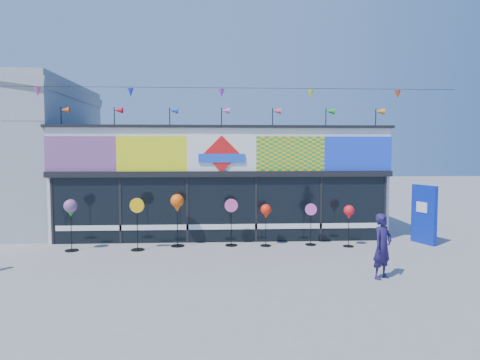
{
  "coord_description": "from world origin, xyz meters",
  "views": [
    {
      "loc": [
        -0.15,
        -11.42,
        3.23
      ],
      "look_at": [
        0.56,
        2.0,
        2.29
      ],
      "focal_mm": 32.0,
      "sensor_mm": 36.0,
      "label": 1
    }
  ],
  "objects": [
    {
      "name": "ground",
      "position": [
        0.0,
        0.0,
        0.0
      ],
      "size": [
        80.0,
        80.0,
        0.0
      ],
      "primitive_type": "plane",
      "color": "gray",
      "rests_on": "ground"
    },
    {
      "name": "kite_shop",
      "position": [
        0.0,
        5.94,
        2.05
      ],
      "size": [
        16.0,
        5.7,
        5.31
      ],
      "color": "white",
      "rests_on": "ground"
    },
    {
      "name": "blue_sign",
      "position": [
        6.96,
        2.83,
        1.02
      ],
      "size": [
        0.49,
        1.0,
        2.03
      ],
      "rotation": [
        0.0,
        0.0,
        0.35
      ],
      "color": "#0B26B3",
      "rests_on": "ground"
    },
    {
      "name": "spinner_0",
      "position": [
        -4.83,
        2.35,
        1.33
      ],
      "size": [
        0.42,
        0.42,
        1.67
      ],
      "color": "black",
      "rests_on": "ground"
    },
    {
      "name": "spinner_1",
      "position": [
        -2.73,
        2.34,
        0.9
      ],
      "size": [
        0.47,
        0.43,
        1.69
      ],
      "color": "black",
      "rests_on": "ground"
    },
    {
      "name": "spinner_2",
      "position": [
        -1.49,
        2.84,
        1.41
      ],
      "size": [
        0.45,
        0.45,
        1.76
      ],
      "color": "black",
      "rests_on": "ground"
    },
    {
      "name": "spinner_3",
      "position": [
        0.31,
        2.84,
        0.84
      ],
      "size": [
        0.45,
        0.41,
        1.59
      ],
      "color": "black",
      "rests_on": "ground"
    },
    {
      "name": "spinner_4",
      "position": [
        1.47,
        2.73,
        1.14
      ],
      "size": [
        0.36,
        0.36,
        1.42
      ],
      "color": "black",
      "rests_on": "ground"
    },
    {
      "name": "spinner_5",
      "position": [
        3.01,
        2.8,
        0.75
      ],
      "size": [
        0.39,
        0.36,
        1.42
      ],
      "color": "black",
      "rests_on": "ground"
    },
    {
      "name": "spinner_6",
      "position": [
        4.23,
        2.49,
        1.12
      ],
      "size": [
        0.35,
        0.35,
        1.4
      ],
      "color": "black",
      "rests_on": "ground"
    },
    {
      "name": "adult_man",
      "position": [
        3.98,
        -1.05,
        0.82
      ],
      "size": [
        0.72,
        0.66,
        1.64
      ],
      "primitive_type": "imported",
      "rotation": [
        0.0,
        0.0,
        0.59
      ],
      "color": "#201748",
      "rests_on": "ground"
    }
  ]
}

